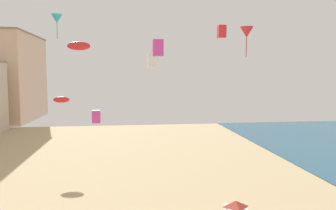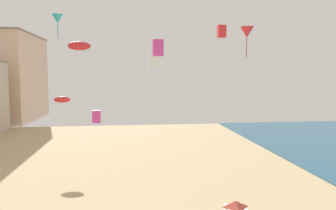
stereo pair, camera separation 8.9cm
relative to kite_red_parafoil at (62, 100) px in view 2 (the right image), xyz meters
name	(u,v)px [view 2 (the right image)]	position (x,y,z in m)	size (l,w,h in m)	color
boardwalk_hotel_distant	(5,77)	(-18.54, 35.41, 2.35)	(12.87, 21.90, 18.32)	beige
kite_red_parafoil	(62,100)	(0.00, 0.00, 0.00)	(1.83, 0.51, 0.71)	red
kite_magenta_box	(97,117)	(4.87, -10.57, -0.70)	(0.68, 0.68, 1.06)	#DB3D9E
kite_red_box	(222,31)	(13.61, -18.03, 5.63)	(0.50, 0.50, 0.79)	red
kite_magenta_box_2	(158,48)	(9.68, -15.85, 4.72)	(0.73, 0.73, 1.14)	#DB3D9E
kite_white_box	(153,60)	(10.34, -2.61, 4.46)	(1.03, 1.03, 1.61)	white
kite_cyan_delta	(57,19)	(-0.55, 1.54, 9.39)	(1.24, 1.24, 2.82)	#2DB7CC
kite_red_delta	(247,32)	(17.76, -11.39, 6.49)	(1.13, 1.13, 2.57)	red
kite_red_parafoil_2	(79,46)	(2.70, -4.36, 5.77)	(2.30, 0.64, 0.90)	red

